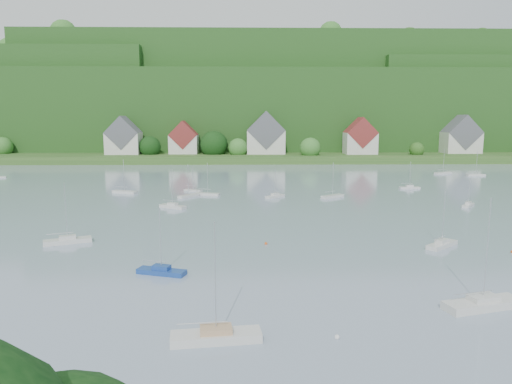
% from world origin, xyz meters
% --- Properties ---
extents(far_shore_strip, '(600.00, 60.00, 3.00)m').
position_xyz_m(far_shore_strip, '(0.00, 200.00, 1.50)').
color(far_shore_strip, '#2B531F').
rests_on(far_shore_strip, ground).
extents(forested_ridge, '(620.00, 181.22, 69.89)m').
position_xyz_m(forested_ridge, '(0.39, 268.57, 22.89)').
color(forested_ridge, '#153D13').
rests_on(forested_ridge, ground).
extents(village_building_0, '(14.00, 10.40, 16.00)m').
position_xyz_m(village_building_0, '(-55.00, 187.00, 9.51)').
color(village_building_0, beige).
rests_on(village_building_0, far_shore_strip).
extents(village_building_1, '(12.00, 9.36, 14.00)m').
position_xyz_m(village_building_1, '(-30.00, 189.00, 8.75)').
color(village_building_1, beige).
rests_on(village_building_1, far_shore_strip).
extents(village_building_2, '(16.00, 11.44, 18.00)m').
position_xyz_m(village_building_2, '(5.00, 188.00, 10.27)').
color(village_building_2, beige).
rests_on(village_building_2, far_shore_strip).
extents(village_building_3, '(13.00, 10.40, 15.50)m').
position_xyz_m(village_building_3, '(45.00, 186.00, 9.43)').
color(village_building_3, beige).
rests_on(village_building_3, far_shore_strip).
extents(village_building_4, '(15.00, 10.40, 16.50)m').
position_xyz_m(village_building_4, '(90.00, 190.00, 9.59)').
color(village_building_4, beige).
rests_on(village_building_4, far_shore_strip).
extents(near_sailboat_1, '(5.99, 3.28, 7.79)m').
position_xyz_m(near_sailboat_1, '(-13.37, 38.98, 0.43)').
color(near_sailboat_1, navy).
rests_on(near_sailboat_1, ground).
extents(near_sailboat_2, '(7.54, 2.93, 9.92)m').
position_xyz_m(near_sailboat_2, '(-6.00, 22.16, 0.49)').
color(near_sailboat_2, silver).
rests_on(near_sailboat_2, ground).
extents(near_sailboat_3, '(5.67, 5.16, 8.10)m').
position_xyz_m(near_sailboat_3, '(24.03, 49.93, 0.44)').
color(near_sailboat_3, silver).
rests_on(near_sailboat_3, ground).
extents(near_sailboat_4, '(8.20, 4.23, 10.66)m').
position_xyz_m(near_sailboat_4, '(18.98, 28.31, 0.52)').
color(near_sailboat_4, silver).
rests_on(near_sailboat_4, ground).
extents(near_sailboat_6, '(6.76, 4.18, 8.84)m').
position_xyz_m(near_sailboat_6, '(-29.38, 53.05, 0.46)').
color(near_sailboat_6, silver).
rests_on(near_sailboat_6, ground).
extents(mooring_buoy_1, '(0.45, 0.45, 0.45)m').
position_xyz_m(mooring_buoy_1, '(3.91, 22.37, 0.00)').
color(mooring_buoy_1, silver).
rests_on(mooring_buoy_1, ground).
extents(mooring_buoy_2, '(0.44, 0.44, 0.44)m').
position_xyz_m(mooring_buoy_2, '(32.30, 46.81, 0.00)').
color(mooring_buoy_2, '#D24F16').
rests_on(mooring_buoy_2, ground).
extents(mooring_buoy_3, '(0.43, 0.43, 0.43)m').
position_xyz_m(mooring_buoy_3, '(-0.68, 51.79, 0.00)').
color(mooring_buoy_3, '#D24F16').
rests_on(mooring_buoy_3, ground).
extents(duck_pair, '(1.71, 1.51, 0.35)m').
position_xyz_m(duck_pair, '(-16.36, 16.12, 0.12)').
color(duck_pair, black).
rests_on(duck_pair, ground).
extents(far_sailboat_cluster, '(192.59, 70.14, 8.28)m').
position_xyz_m(far_sailboat_cluster, '(24.32, 109.43, 0.36)').
color(far_sailboat_cluster, silver).
rests_on(far_sailboat_cluster, ground).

